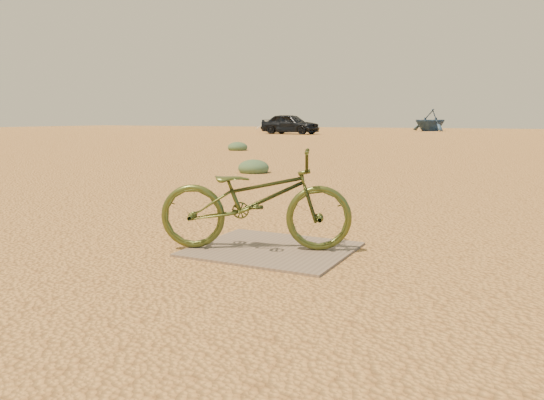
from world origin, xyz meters
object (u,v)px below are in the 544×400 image
at_px(bicycle, 255,199).
at_px(car, 290,124).
at_px(boat_near_left, 276,126).
at_px(boat_far_left, 430,120).
at_px(plywood_board, 272,249).

distance_m(bicycle, car, 35.07).
height_order(boat_near_left, boat_far_left, boat_far_left).
bearing_deg(boat_far_left, boat_near_left, -108.61).
height_order(car, boat_near_left, car).
xyz_separation_m(plywood_board, boat_near_left, (-17.68, 36.27, 0.52)).
relative_size(bicycle, boat_near_left, 0.33).
bearing_deg(car, boat_near_left, 42.52).
height_order(plywood_board, bicycle, bicycle).
xyz_separation_m(car, boat_far_left, (7.74, 13.64, 0.25)).
distance_m(plywood_board, boat_far_left, 46.08).
bearing_deg(boat_near_left, bicycle, -90.25).
distance_m(car, boat_far_left, 15.68).
bearing_deg(boat_near_left, car, -78.93).
distance_m(bicycle, boat_near_left, 40.38).
bearing_deg(boat_far_left, bicycle, -50.64).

